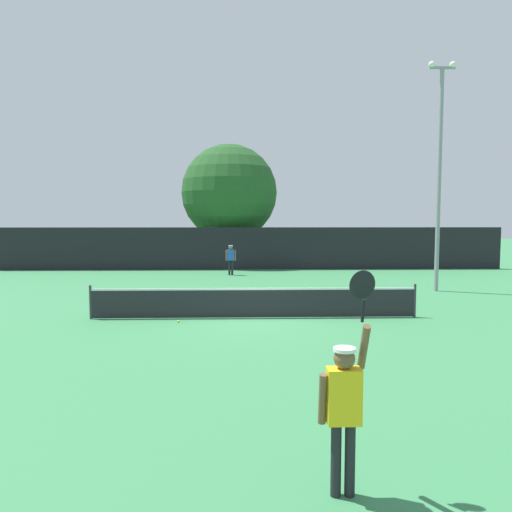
% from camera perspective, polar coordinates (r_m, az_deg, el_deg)
% --- Properties ---
extents(ground_plane, '(120.00, 120.00, 0.00)m').
position_cam_1_polar(ground_plane, '(15.47, -0.21, -7.34)').
color(ground_plane, '#387F4C').
extents(tennis_net, '(10.40, 0.08, 1.07)m').
position_cam_1_polar(tennis_net, '(15.37, -0.21, -5.47)').
color(tennis_net, '#232328').
rests_on(tennis_net, ground).
extents(perimeter_fence, '(31.82, 0.12, 2.62)m').
position_cam_1_polar(perimeter_fence, '(29.91, -0.94, 0.90)').
color(perimeter_fence, black).
rests_on(perimeter_fence, ground).
extents(player_serving, '(0.67, 0.40, 2.58)m').
position_cam_1_polar(player_serving, '(5.74, 10.43, -16.16)').
color(player_serving, yellow).
rests_on(player_serving, ground).
extents(player_receiving, '(0.57, 0.25, 1.67)m').
position_cam_1_polar(player_receiving, '(26.99, -3.01, -0.10)').
color(player_receiving, blue).
rests_on(player_receiving, ground).
extents(tennis_ball, '(0.07, 0.07, 0.07)m').
position_cam_1_polar(tennis_ball, '(15.02, -9.18, -7.63)').
color(tennis_ball, '#CCE033').
rests_on(tennis_ball, ground).
extents(light_pole, '(1.18, 0.28, 9.79)m').
position_cam_1_polar(light_pole, '(22.46, 20.88, 10.08)').
color(light_pole, gray).
rests_on(light_pole, ground).
extents(large_tree, '(6.48, 6.48, 8.17)m').
position_cam_1_polar(large_tree, '(32.99, -3.18, 7.49)').
color(large_tree, brown).
rests_on(large_tree, ground).
extents(parked_car_near, '(2.38, 4.39, 1.69)m').
position_cam_1_polar(parked_car_near, '(37.52, -13.45, 0.68)').
color(parked_car_near, red).
rests_on(parked_car_near, ground).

